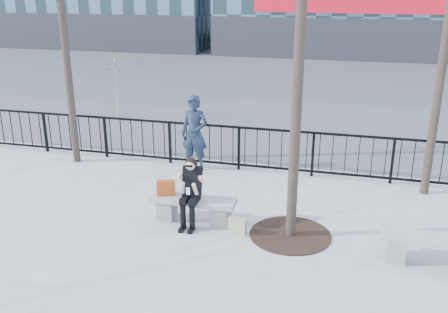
% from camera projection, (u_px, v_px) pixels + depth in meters
% --- Properties ---
extents(ground, '(120.00, 120.00, 0.00)m').
position_uv_depth(ground, '(194.00, 221.00, 9.73)').
color(ground, '#9A9A95').
rests_on(ground, ground).
extents(street_surface, '(60.00, 23.00, 0.01)m').
position_uv_depth(street_surface, '(293.00, 81.00, 23.41)').
color(street_surface, '#474747').
rests_on(street_surface, ground).
extents(railing, '(14.00, 0.06, 1.10)m').
position_uv_depth(railing, '(231.00, 147.00, 12.28)').
color(railing, black).
rests_on(railing, ground).
extents(tree_grate, '(1.50, 1.50, 0.02)m').
position_uv_depth(tree_grate, '(290.00, 235.00, 9.18)').
color(tree_grate, black).
rests_on(tree_grate, ground).
extents(bench_main, '(1.65, 0.46, 0.49)m').
position_uv_depth(bench_main, '(193.00, 207.00, 9.63)').
color(bench_main, slate).
rests_on(bench_main, ground).
extents(bench_second, '(1.62, 0.45, 0.48)m').
position_uv_depth(bench_second, '(432.00, 248.00, 8.16)').
color(bench_second, slate).
rests_on(bench_second, ground).
extents(seated_woman, '(0.50, 0.64, 1.34)m').
position_uv_depth(seated_woman, '(190.00, 193.00, 9.36)').
color(seated_woman, black).
rests_on(seated_woman, ground).
extents(handbag, '(0.38, 0.25, 0.29)m').
position_uv_depth(handbag, '(166.00, 188.00, 9.67)').
color(handbag, '#AC4215').
rests_on(handbag, bench_main).
extents(shopping_bag, '(0.35, 0.17, 0.32)m').
position_uv_depth(shopping_bag, '(237.00, 226.00, 9.17)').
color(shopping_bag, beige).
rests_on(shopping_bag, ground).
extents(standing_man, '(0.71, 0.49, 1.86)m').
position_uv_depth(standing_man, '(195.00, 133.00, 12.10)').
color(standing_man, black).
rests_on(standing_man, ground).
extents(vendor_umbrella, '(2.58, 2.62, 2.06)m').
position_uv_depth(vendor_umbrella, '(116.00, 88.00, 16.74)').
color(vendor_umbrella, '#E6F035').
rests_on(vendor_umbrella, ground).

